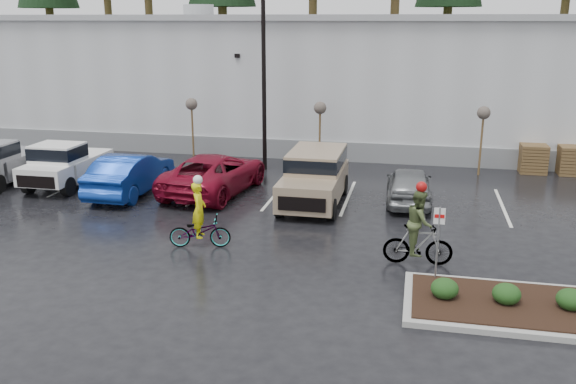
% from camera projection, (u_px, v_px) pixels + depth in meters
% --- Properties ---
extents(ground, '(120.00, 120.00, 0.00)m').
position_uv_depth(ground, '(298.00, 275.00, 17.33)').
color(ground, black).
rests_on(ground, ground).
extents(warehouse, '(60.50, 15.50, 7.20)m').
position_uv_depth(warehouse, '(368.00, 76.00, 37.00)').
color(warehouse, silver).
rests_on(warehouse, ground).
extents(wooded_ridge, '(80.00, 25.00, 6.00)m').
position_uv_depth(wooded_ridge, '(388.00, 61.00, 58.81)').
color(wooded_ridge, '#20401A').
rests_on(wooded_ridge, ground).
extents(lamppost, '(0.50, 1.00, 9.22)m').
position_uv_depth(lamppost, '(264.00, 49.00, 27.85)').
color(lamppost, black).
rests_on(lamppost, ground).
extents(sapling_west, '(0.60, 0.60, 3.20)m').
position_uv_depth(sapling_west, '(192.00, 107.00, 30.41)').
color(sapling_west, '#4F3B1F').
rests_on(sapling_west, ground).
extents(sapling_mid, '(0.60, 0.60, 3.20)m').
position_uv_depth(sapling_mid, '(320.00, 111.00, 29.10)').
color(sapling_mid, '#4F3B1F').
rests_on(sapling_mid, ground).
extents(sapling_east, '(0.60, 0.60, 3.20)m').
position_uv_depth(sapling_east, '(483.00, 117.00, 27.60)').
color(sapling_east, '#4F3B1F').
rests_on(sapling_east, ground).
extents(pallet_stack_a, '(1.20, 1.20, 1.35)m').
position_uv_depth(pallet_stack_a, '(533.00, 159.00, 28.60)').
color(pallet_stack_a, '#4F3B1F').
rests_on(pallet_stack_a, ground).
extents(pallet_stack_b, '(1.20, 1.20, 1.35)m').
position_uv_depth(pallet_stack_b, '(572.00, 160.00, 28.26)').
color(pallet_stack_b, '#4F3B1F').
rests_on(pallet_stack_b, ground).
extents(curb_island, '(8.00, 3.00, 0.15)m').
position_uv_depth(curb_island, '(569.00, 312.00, 14.96)').
color(curb_island, gray).
rests_on(curb_island, ground).
extents(mulch_bed, '(7.60, 2.60, 0.04)m').
position_uv_depth(mulch_bed, '(570.00, 308.00, 14.94)').
color(mulch_bed, black).
rests_on(mulch_bed, curb_island).
extents(shrub_a, '(0.70, 0.70, 0.52)m').
position_uv_depth(shrub_a, '(445.00, 289.00, 15.47)').
color(shrub_a, '#163512').
rests_on(shrub_a, curb_island).
extents(shrub_b, '(0.70, 0.70, 0.52)m').
position_uv_depth(shrub_b, '(507.00, 294.00, 15.17)').
color(shrub_b, '#163512').
rests_on(shrub_b, curb_island).
extents(shrub_c, '(0.70, 0.70, 0.52)m').
position_uv_depth(shrub_c, '(571.00, 299.00, 14.87)').
color(shrub_c, '#163512').
rests_on(shrub_c, curb_island).
extents(fire_lane_sign, '(0.30, 0.05, 2.20)m').
position_uv_depth(fire_lane_sign, '(438.00, 235.00, 16.37)').
color(fire_lane_sign, gray).
rests_on(fire_lane_sign, ground).
extents(pickup_silver, '(2.10, 5.20, 1.96)m').
position_uv_depth(pickup_silver, '(4.00, 160.00, 26.97)').
color(pickup_silver, '#ACADB4').
rests_on(pickup_silver, ground).
extents(pickup_white, '(2.10, 5.20, 1.96)m').
position_uv_depth(pickup_white, '(71.00, 162.00, 26.58)').
color(pickup_white, white).
rests_on(pickup_white, ground).
extents(car_blue, '(1.81, 5.15, 1.70)m').
position_uv_depth(car_blue, '(131.00, 173.00, 25.14)').
color(car_blue, navy).
rests_on(car_blue, ground).
extents(car_red, '(3.49, 6.25, 1.65)m').
position_uv_depth(car_red, '(215.00, 173.00, 25.29)').
color(car_red, maroon).
rests_on(car_red, ground).
extents(suv_tan, '(2.20, 5.10, 2.06)m').
position_uv_depth(suv_tan, '(314.00, 179.00, 23.61)').
color(suv_tan, gray).
rests_on(suv_tan, ground).
extents(car_grey, '(1.90, 4.35, 1.46)m').
position_uv_depth(car_grey, '(409.00, 185.00, 23.88)').
color(car_grey, slate).
rests_on(car_grey, ground).
extents(cyclist_hivis, '(2.04, 1.07, 2.36)m').
position_uv_depth(cyclist_hivis, '(200.00, 225.00, 19.24)').
color(cyclist_hivis, '#3F3F44').
rests_on(cyclist_hivis, ground).
extents(cyclist_olive, '(1.98, 0.96, 2.54)m').
position_uv_depth(cyclist_olive, '(418.00, 235.00, 17.83)').
color(cyclist_olive, '#3F3F44').
rests_on(cyclist_olive, ground).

